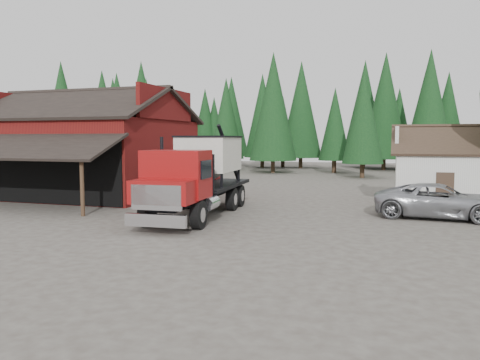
% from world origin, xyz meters
% --- Properties ---
extents(ground, '(120.00, 120.00, 0.00)m').
position_xyz_m(ground, '(0.00, 0.00, 0.00)').
color(ground, '#494139').
rests_on(ground, ground).
extents(red_barn, '(12.80, 13.63, 7.18)m').
position_xyz_m(red_barn, '(-11.00, 9.90, 2.69)').
color(red_barn, maroon).
rests_on(red_barn, ground).
extents(farmhouse, '(8.60, 6.42, 4.65)m').
position_xyz_m(farmhouse, '(13.00, 13.00, 1.67)').
color(farmhouse, silver).
rests_on(farmhouse, ground).
extents(conifer_backdrop, '(76.00, 16.00, 16.00)m').
position_xyz_m(conifer_backdrop, '(0.00, 42.00, 0.00)').
color(conifer_backdrop, black).
rests_on(conifer_backdrop, ground).
extents(near_pine_a, '(4.40, 4.40, 11.40)m').
position_xyz_m(near_pine_a, '(-22.00, 28.00, 6.39)').
color(near_pine_a, '#382619').
rests_on(near_pine_a, ground).
extents(near_pine_b, '(3.96, 3.96, 10.40)m').
position_xyz_m(near_pine_b, '(6.00, 30.00, 5.89)').
color(near_pine_b, '#382619').
rests_on(near_pine_b, ground).
extents(near_pine_d, '(5.28, 5.28, 13.40)m').
position_xyz_m(near_pine_d, '(-4.00, 34.00, 7.39)').
color(near_pine_d, '#382619').
rests_on(near_pine_d, ground).
extents(feed_truck, '(3.49, 10.28, 4.57)m').
position_xyz_m(feed_truck, '(-0.25, 4.03, 2.14)').
color(feed_truck, black).
rests_on(feed_truck, ground).
extents(silver_car, '(6.15, 3.23, 1.65)m').
position_xyz_m(silver_car, '(10.98, 6.87, 0.83)').
color(silver_car, '#9EA0A5').
rests_on(silver_car, ground).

